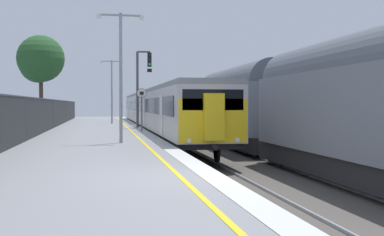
{
  "coord_description": "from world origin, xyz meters",
  "views": [
    {
      "loc": [
        -2.06,
        -10.54,
        1.63
      ],
      "look_at": [
        1.35,
        7.57,
        1.12
      ],
      "focal_mm": 44.47,
      "sensor_mm": 36.0,
      "label": 1
    }
  ],
  "objects": [
    {
      "name": "platform_lamp_far",
      "position": [
        -1.29,
        30.66,
        3.22
      ],
      "size": [
        2.0,
        0.2,
        5.43
      ],
      "color": "#93999E",
      "rests_on": "ground"
    },
    {
      "name": "speed_limit_sign",
      "position": [
        0.25,
        18.14,
        1.67
      ],
      "size": [
        0.59,
        0.08,
        2.62
      ],
      "color": "#59595B",
      "rests_on": "ground"
    },
    {
      "name": "commuter_train_at_platform",
      "position": [
        2.1,
        26.87,
        1.27
      ],
      "size": [
        2.83,
        39.95,
        3.81
      ],
      "color": "#B7B7BC",
      "rests_on": "ground"
    },
    {
      "name": "ground",
      "position": [
        2.64,
        0.0,
        -0.61
      ],
      "size": [
        17.4,
        110.0,
        1.21
      ],
      "color": "gray"
    },
    {
      "name": "background_tree_centre",
      "position": [
        -8.2,
        38.93,
        6.03
      ],
      "size": [
        4.7,
        4.73,
        8.59
      ],
      "color": "#473323",
      "rests_on": "ground"
    },
    {
      "name": "signal_gantry",
      "position": [
        0.61,
        23.04,
        3.36
      ],
      "size": [
        1.1,
        0.24,
        5.41
      ],
      "color": "#47474C",
      "rests_on": "ground"
    },
    {
      "name": "platform_lamp_mid",
      "position": [
        -1.29,
        9.96,
        3.27
      ],
      "size": [
        2.0,
        0.2,
        5.54
      ],
      "color": "#93999E",
      "rests_on": "ground"
    },
    {
      "name": "freight_train_adjacent_track",
      "position": [
        6.1,
        10.55,
        1.67
      ],
      "size": [
        2.6,
        26.61,
        4.88
      ],
      "color": "#232326",
      "rests_on": "ground"
    }
  ]
}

